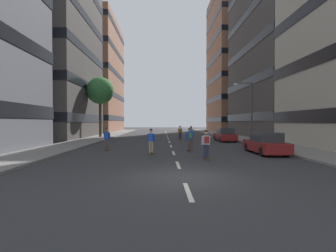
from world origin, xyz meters
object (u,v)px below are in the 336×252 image
at_px(skater_1, 107,138).
at_px(skater_2, 151,140).
at_px(skater_3, 206,143).
at_px(skater_6, 191,132).
at_px(parked_car_near, 225,135).
at_px(skater_5, 191,135).
at_px(skater_0, 190,138).
at_px(parked_car_mid, 265,144).
at_px(skater_4, 180,132).
at_px(streetlamp_right, 249,105).
at_px(street_tree_near, 100,91).

distance_m(skater_1, skater_2, 4.27).
relative_size(skater_3, skater_6, 1.00).
bearing_deg(skater_2, parked_car_near, 53.99).
height_order(parked_car_near, skater_5, skater_5).
relative_size(skater_0, skater_5, 1.00).
distance_m(skater_1, skater_6, 12.25).
bearing_deg(parked_car_mid, skater_4, 110.58).
xyz_separation_m(parked_car_near, skater_4, (-5.06, 2.13, 0.32)).
height_order(streetlamp_right, skater_1, streetlamp_right).
bearing_deg(skater_3, parked_car_mid, 29.36).
relative_size(streetlamp_right, skater_5, 3.65).
xyz_separation_m(skater_3, skater_6, (0.79, 14.57, 0.00)).
xyz_separation_m(parked_car_mid, streetlamp_right, (2.27, 9.96, 3.44)).
bearing_deg(skater_6, skater_1, -129.62).
bearing_deg(skater_2, skater_6, 70.27).
bearing_deg(parked_car_mid, skater_6, 108.11).
xyz_separation_m(parked_car_near, skater_2, (-8.10, -11.15, 0.29)).
xyz_separation_m(street_tree_near, skater_6, (12.07, -5.90, -5.57)).
xyz_separation_m(skater_3, skater_5, (0.17, 9.04, -0.03)).
xyz_separation_m(street_tree_near, streetlamp_right, (18.25, -7.87, -2.45)).
height_order(parked_car_mid, skater_3, skater_3).
distance_m(parked_car_near, skater_4, 5.50).
bearing_deg(skater_1, skater_6, 50.38).
relative_size(skater_0, skater_3, 1.00).
relative_size(skater_1, skater_3, 1.00).
height_order(parked_car_mid, skater_2, skater_2).
bearing_deg(street_tree_near, streetlamp_right, -23.32).
height_order(parked_car_mid, skater_5, skater_5).
bearing_deg(skater_1, street_tree_near, 105.52).
height_order(street_tree_near, skater_2, street_tree_near).
bearing_deg(skater_3, skater_2, 140.24).
height_order(skater_2, skater_6, same).
relative_size(parked_car_near, skater_6, 2.47).
bearing_deg(parked_car_near, skater_1, -142.88).
bearing_deg(skater_5, streetlamp_right, 27.68).
xyz_separation_m(skater_2, skater_6, (4.20, 11.72, 0.03)).
distance_m(streetlamp_right, skater_3, 14.73).
relative_size(parked_car_mid, skater_0, 2.47).
bearing_deg(skater_3, skater_4, 91.33).
relative_size(skater_2, skater_5, 1.00).
distance_m(streetlamp_right, skater_6, 7.19).
bearing_deg(skater_6, skater_2, -109.73).
bearing_deg(skater_6, parked_car_near, -8.38).
distance_m(street_tree_near, skater_1, 16.88).
height_order(parked_car_near, skater_4, skater_4).
distance_m(skater_0, skater_3, 4.42).
bearing_deg(parked_car_mid, skater_2, 178.55).
bearing_deg(skater_3, streetlamp_right, 61.08).
bearing_deg(skater_2, skater_4, 77.11).
relative_size(street_tree_near, streetlamp_right, 1.29).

